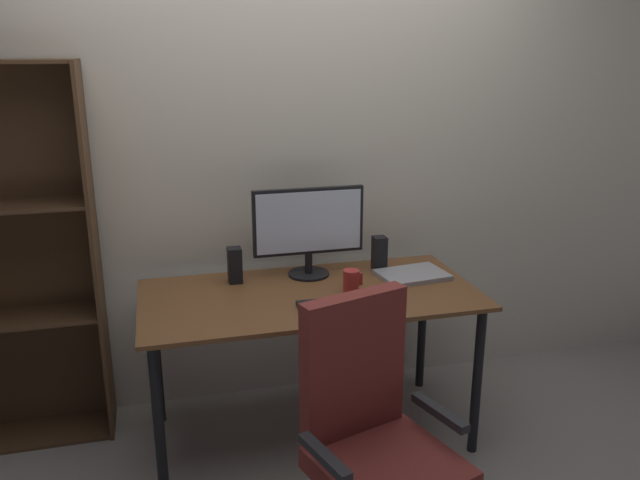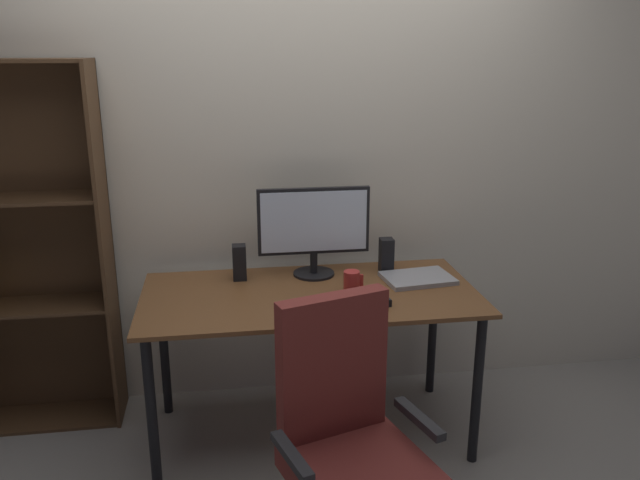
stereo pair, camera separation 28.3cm
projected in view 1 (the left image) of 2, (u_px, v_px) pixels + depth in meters
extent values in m
plane|color=gray|center=(311.00, 434.00, 3.13)|extent=(12.00, 12.00, 0.00)
cube|color=beige|center=(284.00, 151.00, 3.25)|extent=(6.40, 0.10, 2.60)
cube|color=brown|center=(310.00, 295.00, 2.92)|extent=(1.52, 0.74, 0.02)
cylinder|color=black|center=(159.00, 426.00, 2.57)|extent=(0.04, 0.04, 0.72)
cylinder|color=black|center=(477.00, 381.00, 2.90)|extent=(0.04, 0.04, 0.72)
cylinder|color=black|center=(156.00, 356.00, 3.14)|extent=(0.04, 0.04, 0.72)
cylinder|color=black|center=(422.00, 326.00, 3.48)|extent=(0.04, 0.04, 0.72)
cylinder|color=black|center=(309.00, 274.00, 3.14)|extent=(0.20, 0.20, 0.01)
cylinder|color=black|center=(309.00, 263.00, 3.12)|extent=(0.04, 0.04, 0.10)
cube|color=black|center=(308.00, 221.00, 3.06)|extent=(0.54, 0.03, 0.32)
cube|color=silver|center=(309.00, 222.00, 3.05)|extent=(0.51, 0.01, 0.29)
cube|color=black|center=(331.00, 304.00, 2.76)|extent=(0.29, 0.12, 0.02)
cube|color=black|center=(384.00, 298.00, 2.81)|extent=(0.07, 0.10, 0.03)
cylinder|color=#B72D28|center=(351.00, 281.00, 2.91)|extent=(0.07, 0.07, 0.10)
cube|color=#B72D28|center=(361.00, 279.00, 2.92)|extent=(0.02, 0.01, 0.06)
cube|color=#99999E|center=(412.00, 275.00, 3.11)|extent=(0.35, 0.27, 0.02)
cube|color=black|center=(235.00, 265.00, 3.02)|extent=(0.06, 0.07, 0.17)
cube|color=black|center=(379.00, 253.00, 3.19)|extent=(0.06, 0.07, 0.17)
cube|color=maroon|center=(388.00, 470.00, 2.16)|extent=(0.55, 0.55, 0.08)
cube|color=maroon|center=(353.00, 364.00, 2.24)|extent=(0.40, 0.19, 0.52)
cube|color=#232326|center=(324.00, 457.00, 2.02)|extent=(0.12, 0.26, 0.03)
cube|color=#232326|center=(440.00, 412.00, 2.26)|extent=(0.12, 0.26, 0.03)
cube|color=#4C331E|center=(96.00, 258.00, 2.95)|extent=(0.02, 0.28, 1.76)
cube|color=#4C331E|center=(17.00, 255.00, 2.99)|extent=(0.74, 0.01, 1.76)
cube|color=#4C331E|center=(37.00, 434.00, 3.12)|extent=(0.70, 0.26, 0.02)
cube|color=#4C331E|center=(20.00, 318.00, 2.94)|extent=(0.70, 0.26, 0.02)
cube|color=#4C331E|center=(3.00, 207.00, 2.79)|extent=(0.70, 0.26, 0.02)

